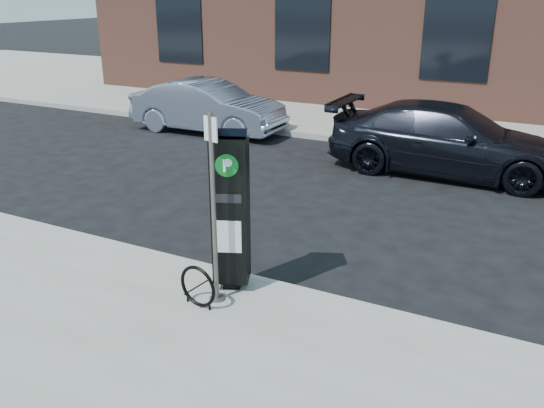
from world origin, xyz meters
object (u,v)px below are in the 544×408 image
Objects in this scene: sign_pole at (214,212)px; car_dark at (449,140)px; parking_kiosk at (230,207)px; bike_rack at (198,287)px; car_silver at (208,107)px.

car_dark is at bearing 94.72° from sign_pole.
parking_kiosk is 1.07m from bike_rack.
parking_kiosk is 3.96× the size of bike_rack.
bike_rack is (-0.10, -0.64, -0.85)m from parking_kiosk.
car_silver is at bearing 82.45° from car_dark.
sign_pole is 0.96m from bike_rack.
parking_kiosk is 9.51m from car_silver.
sign_pole reaches higher than car_silver.
car_silver reaches higher than bike_rack.
bike_rack is at bearing -148.93° from car_silver.
car_silver is (-5.49, 7.75, -0.53)m from parking_kiosk.
bike_rack is at bearing -101.64° from sign_pole.
sign_pole is at bearing 70.12° from bike_rack.
sign_pole is (0.02, -0.40, 0.08)m from parking_kiosk.
sign_pole is 0.46× the size of car_dark.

